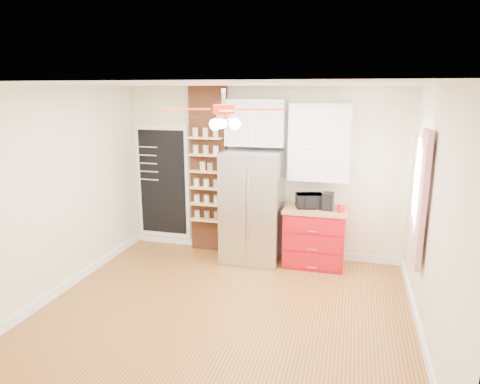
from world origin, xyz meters
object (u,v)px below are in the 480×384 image
(fridge, at_px, (252,206))
(coffee_maker, at_px, (328,201))
(canister_left, at_px, (341,208))
(toaster_oven, at_px, (309,201))
(red_cabinet, at_px, (314,237))
(ceiling_fan, at_px, (224,110))
(pantry_jar_oats, at_px, (203,167))

(fridge, relative_size, coffee_maker, 6.85)
(fridge, height_order, canister_left, fridge)
(toaster_oven, relative_size, coffee_maker, 1.53)
(fridge, bearing_deg, red_cabinet, 2.95)
(ceiling_fan, height_order, toaster_oven, ceiling_fan)
(fridge, relative_size, canister_left, 13.46)
(toaster_oven, relative_size, pantry_jar_oats, 2.82)
(coffee_maker, relative_size, pantry_jar_oats, 1.84)
(red_cabinet, bearing_deg, coffee_maker, -4.03)
(ceiling_fan, height_order, coffee_maker, ceiling_fan)
(toaster_oven, height_order, pantry_jar_oats, pantry_jar_oats)
(red_cabinet, xyz_separation_m, toaster_oven, (-0.10, 0.01, 0.56))
(ceiling_fan, relative_size, coffee_maker, 5.48)
(red_cabinet, relative_size, coffee_maker, 3.68)
(fridge, xyz_separation_m, pantry_jar_oats, (-0.85, 0.13, 0.57))
(fridge, bearing_deg, toaster_oven, 4.03)
(coffee_maker, height_order, canister_left, coffee_maker)
(canister_left, height_order, pantry_jar_oats, pantry_jar_oats)
(coffee_maker, xyz_separation_m, canister_left, (0.19, -0.10, -0.06))
(red_cabinet, relative_size, ceiling_fan, 0.67)
(red_cabinet, relative_size, canister_left, 7.23)
(toaster_oven, distance_m, pantry_jar_oats, 1.78)
(coffee_maker, height_order, pantry_jar_oats, pantry_jar_oats)
(ceiling_fan, bearing_deg, pantry_jar_oats, 117.12)
(fridge, distance_m, pantry_jar_oats, 1.03)
(ceiling_fan, distance_m, canister_left, 2.50)
(ceiling_fan, xyz_separation_m, coffee_maker, (1.10, 1.67, -1.40))
(fridge, distance_m, coffee_maker, 1.16)
(pantry_jar_oats, bearing_deg, toaster_oven, -2.43)
(fridge, bearing_deg, ceiling_fan, -88.24)
(ceiling_fan, height_order, canister_left, ceiling_fan)
(coffee_maker, bearing_deg, red_cabinet, -179.46)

